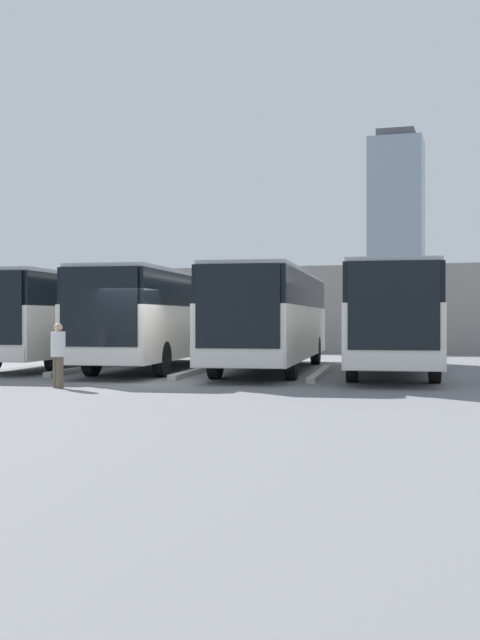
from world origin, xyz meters
The scene contains 11 objects.
ground_plane centered at (0.00, 0.00, 0.00)m, with size 600.00×600.00×0.00m, color slate.
bus_0 centered at (-5.77, -5.54, 1.79)m, with size 3.76×12.27×3.20m.
curb_divider_0 centered at (-3.85, -3.76, 0.07)m, with size 0.24×5.99×0.15m, color #B2B2AD.
bus_1 centered at (-1.93, -5.48, 1.79)m, with size 3.76×12.27×3.20m.
curb_divider_1 centered at (0.00, -3.69, 0.07)m, with size 0.24×5.99×0.15m, color #B2B2AD.
bus_2 centered at (1.92, -5.49, 1.79)m, with size 3.76×12.27×3.20m.
curb_divider_2 centered at (3.85, -3.71, 0.07)m, with size 0.24×5.99×0.15m, color #B2B2AD.
bus_3 centered at (5.77, -6.11, 1.79)m, with size 3.76×12.27×3.20m.
pedestrian centered at (1.46, 2.22, 0.85)m, with size 0.49×0.49×1.59m.
station_building centered at (0.00, -25.36, 2.21)m, with size 42.95×13.38×4.35m.
office_tower centered at (14.74, -206.97, 26.33)m, with size 14.67×14.67×53.86m.
Camera 1 is at (-8.47, 19.62, 1.71)m, focal length 45.00 mm.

